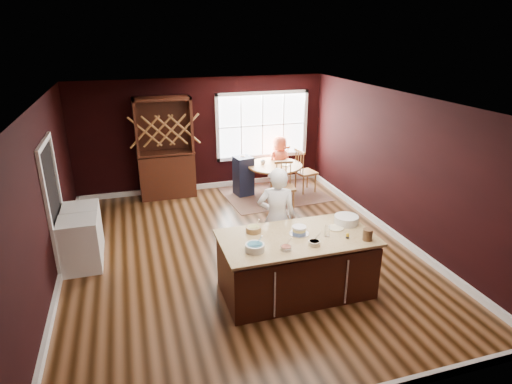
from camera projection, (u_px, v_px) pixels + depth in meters
room_shell at (240, 182)px, 7.12m from camera, size 7.00×7.00×7.00m
window at (262, 125)px, 10.57m from camera, size 2.36×0.10×1.66m
doorway at (55, 207)px, 6.96m from camera, size 0.08×1.26×2.13m
kitchen_island at (296, 266)px, 6.36m from camera, size 2.25×1.18×0.92m
dining_table at (275, 173)px, 10.11m from camera, size 1.28×1.28×0.75m
baker at (277, 219)px, 6.91m from camera, size 0.73×0.58×1.73m
layer_cake at (299, 230)px, 6.25m from camera, size 0.29×0.29×0.12m
bowl_blue at (255, 248)px, 5.77m from camera, size 0.27×0.27×0.10m
bowl_yellow at (253, 229)px, 6.32m from camera, size 0.23×0.23×0.09m
bowl_pink at (286, 248)px, 5.81m from camera, size 0.16×0.16×0.06m
bowl_olive at (314, 243)px, 5.94m from camera, size 0.17×0.17×0.06m
drinking_glass at (327, 231)px, 6.18m from camera, size 0.08×0.08×0.16m
dinner_plate at (336, 228)px, 6.44m from camera, size 0.24×0.24×0.02m
white_tub at (346, 220)px, 6.58m from camera, size 0.37×0.37×0.13m
stoneware_crock at (368, 235)px, 6.06m from camera, size 0.14×0.14×0.17m
toy_figurine at (348, 236)px, 6.13m from camera, size 0.05×0.05×0.08m
rug at (274, 194)px, 10.30m from camera, size 2.46×1.98×0.01m
chair_east at (306, 170)px, 10.31m from camera, size 0.51×0.53×1.08m
chair_south at (285, 186)px, 9.37m from camera, size 0.50×0.49×1.04m
chair_north at (279, 164)px, 10.96m from camera, size 0.48×0.46×1.00m
seated_woman at (279, 162)px, 10.54m from camera, size 0.73×0.57×1.31m
high_chair at (243, 175)px, 10.13m from camera, size 0.46×0.46×0.98m
toddler at (240, 161)px, 10.12m from camera, size 0.18×0.14×0.26m
table_plate at (285, 165)px, 9.99m from camera, size 0.21×0.21×0.02m
table_cup at (263, 162)px, 10.08m from camera, size 0.15×0.15×0.09m
hutch at (165, 148)px, 9.81m from camera, size 1.27×0.53×2.33m
washer at (80, 245)px, 6.97m from camera, size 0.61×0.59×0.88m
dryer at (83, 229)px, 7.55m from camera, size 0.60×0.58×0.87m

